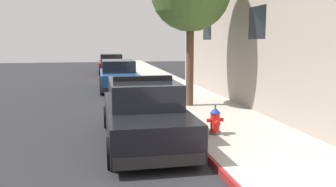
% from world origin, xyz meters
% --- Properties ---
extents(ground_plane, '(28.74, 60.00, 0.20)m').
position_xyz_m(ground_plane, '(-4.50, 10.00, -0.10)').
color(ground_plane, '#232326').
extents(sidewalk_pavement, '(3.00, 60.00, 0.14)m').
position_xyz_m(sidewalk_pavement, '(1.50, 10.00, 0.07)').
color(sidewalk_pavement, '#ADA89E').
rests_on(sidewalk_pavement, ground).
extents(curb_painted_edge, '(0.08, 60.00, 0.14)m').
position_xyz_m(curb_painted_edge, '(-0.04, 10.00, 0.07)').
color(curb_painted_edge, maroon).
rests_on(curb_painted_edge, ground).
extents(storefront_building, '(5.62, 19.80, 6.11)m').
position_xyz_m(storefront_building, '(5.68, 7.31, 3.07)').
color(storefront_building, gray).
rests_on(storefront_building, ground).
extents(police_cruiser, '(1.94, 4.84, 1.68)m').
position_xyz_m(police_cruiser, '(-1.20, 4.79, 0.74)').
color(police_cruiser, black).
rests_on(police_cruiser, ground).
extents(parked_car_silver_ahead, '(1.94, 4.84, 1.56)m').
position_xyz_m(parked_car_silver_ahead, '(-1.28, 14.60, 0.74)').
color(parked_car_silver_ahead, navy).
rests_on(parked_car_silver_ahead, ground).
extents(parked_car_dark_far, '(1.94, 4.84, 1.56)m').
position_xyz_m(parked_car_dark_far, '(-1.30, 24.08, 0.74)').
color(parked_car_dark_far, maroon).
rests_on(parked_car_dark_far, ground).
extents(fire_hydrant, '(0.44, 0.40, 0.76)m').
position_xyz_m(fire_hydrant, '(0.65, 4.64, 0.49)').
color(fire_hydrant, '#4C4C51').
rests_on(fire_hydrant, sidewalk_pavement).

